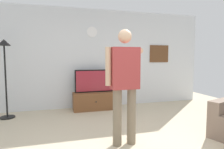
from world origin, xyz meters
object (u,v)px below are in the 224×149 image
(television, at_px, (94,81))
(framed_picture, at_px, (159,54))
(wall_clock, at_px, (92,32))
(floor_lamp, at_px, (5,62))
(tv_stand, at_px, (94,101))
(person_standing_nearer_lamp, at_px, (124,80))

(television, relative_size, framed_picture, 1.65)
(wall_clock, relative_size, framed_picture, 0.46)
(floor_lamp, bearing_deg, wall_clock, 13.14)
(floor_lamp, bearing_deg, tv_stand, 5.30)
(tv_stand, distance_m, framed_picture, 2.43)
(television, height_order, floor_lamp, floor_lamp)
(wall_clock, height_order, framed_picture, wall_clock)
(floor_lamp, bearing_deg, framed_picture, 6.73)
(framed_picture, distance_m, person_standing_nearer_lamp, 3.20)
(tv_stand, bearing_deg, framed_picture, 8.17)
(wall_clock, distance_m, floor_lamp, 2.26)
(person_standing_nearer_lamp, bearing_deg, floor_lamp, 137.02)
(tv_stand, relative_size, wall_clock, 4.00)
(tv_stand, height_order, wall_clock, wall_clock)
(tv_stand, relative_size, person_standing_nearer_lamp, 0.62)
(wall_clock, xyz_separation_m, person_standing_nearer_lamp, (0.07, -2.47, -1.05))
(tv_stand, distance_m, television, 0.53)
(floor_lamp, relative_size, person_standing_nearer_lamp, 0.99)
(television, bearing_deg, tv_stand, -90.00)
(television, xyz_separation_m, framed_picture, (2.06, 0.25, 0.74))
(wall_clock, height_order, person_standing_nearer_lamp, wall_clock)
(tv_stand, relative_size, television, 1.11)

